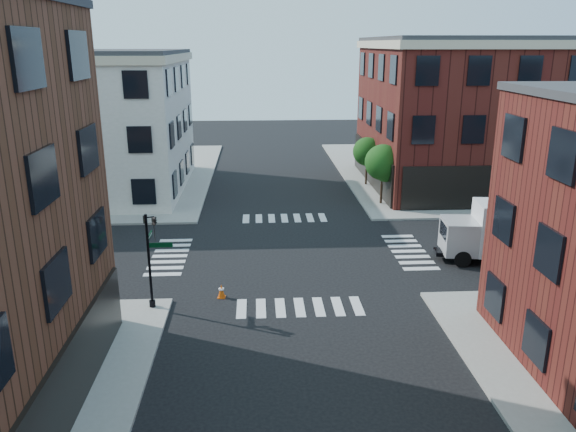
# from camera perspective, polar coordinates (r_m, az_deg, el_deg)

# --- Properties ---
(ground) EXTENTS (120.00, 120.00, 0.00)m
(ground) POSITION_cam_1_polar(r_m,az_deg,el_deg) (32.87, 0.25, -3.86)
(ground) COLOR black
(ground) RESTS_ON ground
(sidewalk_ne) EXTENTS (30.00, 30.00, 0.15)m
(sidewalk_ne) POSITION_cam_1_polar(r_m,az_deg,el_deg) (57.67, 20.27, 4.35)
(sidewalk_ne) COLOR gray
(sidewalk_ne) RESTS_ON ground
(sidewalk_nw) EXTENTS (30.00, 30.00, 0.15)m
(sidewalk_nw) POSITION_cam_1_polar(r_m,az_deg,el_deg) (56.29, -23.07, 3.74)
(sidewalk_nw) COLOR gray
(sidewalk_nw) RESTS_ON ground
(building_ne) EXTENTS (25.00, 16.00, 12.00)m
(building_ne) POSITION_cam_1_polar(r_m,az_deg,el_deg) (52.05, 22.57, 9.47)
(building_ne) COLOR #471511
(building_ne) RESTS_ON ground
(building_nw) EXTENTS (22.00, 16.00, 11.00)m
(building_nw) POSITION_cam_1_polar(r_m,az_deg,el_deg) (50.07, -23.48, 8.53)
(building_nw) COLOR beige
(building_nw) RESTS_ON ground
(tree_near) EXTENTS (2.69, 2.69, 4.49)m
(tree_near) POSITION_cam_1_polar(r_m,az_deg,el_deg) (42.57, 9.68, 5.21)
(tree_near) COLOR black
(tree_near) RESTS_ON ground
(tree_far) EXTENTS (2.43, 2.43, 4.07)m
(tree_far) POSITION_cam_1_polar(r_m,az_deg,el_deg) (48.38, 8.12, 6.35)
(tree_far) COLOR black
(tree_far) RESTS_ON ground
(signal_pole) EXTENTS (1.29, 1.24, 4.60)m
(signal_pole) POSITION_cam_1_polar(r_m,az_deg,el_deg) (26.01, -13.79, -3.42)
(signal_pole) COLOR black
(signal_pole) RESTS_ON ground
(box_truck) EXTENTS (7.70, 3.05, 3.41)m
(box_truck) POSITION_cam_1_polar(r_m,az_deg,el_deg) (33.60, 21.88, -1.46)
(box_truck) COLOR silver
(box_truck) RESTS_ON ground
(traffic_cone) EXTENTS (0.41, 0.41, 0.69)m
(traffic_cone) POSITION_cam_1_polar(r_m,az_deg,el_deg) (27.49, -6.78, -7.59)
(traffic_cone) COLOR #DC5009
(traffic_cone) RESTS_ON ground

